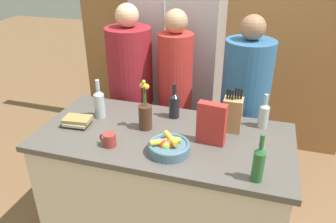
# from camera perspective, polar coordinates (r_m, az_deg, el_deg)

# --- Properties ---
(kitchen_island) EXTENTS (1.67, 0.80, 0.90)m
(kitchen_island) POSITION_cam_1_polar(r_m,az_deg,el_deg) (2.42, -0.70, -13.11)
(kitchen_island) COLOR silver
(kitchen_island) RESTS_ON ground_plane
(back_wall_wood) EXTENTS (2.87, 0.12, 2.60)m
(back_wall_wood) POSITION_cam_1_polar(r_m,az_deg,el_deg) (3.47, 7.36, 15.11)
(back_wall_wood) COLOR #9E6B3D
(back_wall_wood) RESTS_ON ground_plane
(refrigerator) EXTENTS (0.78, 0.63, 1.92)m
(refrigerator) POSITION_cam_1_polar(r_m,az_deg,el_deg) (3.26, 2.05, 8.35)
(refrigerator) COLOR #B7B7BC
(refrigerator) RESTS_ON ground_plane
(fruit_bowl) EXTENTS (0.25, 0.25, 0.11)m
(fruit_bowl) POSITION_cam_1_polar(r_m,az_deg,el_deg) (1.96, 0.09, -6.06)
(fruit_bowl) COLOR slate
(fruit_bowl) RESTS_ON kitchen_island
(knife_block) EXTENTS (0.12, 0.10, 0.31)m
(knife_block) POSITION_cam_1_polar(r_m,az_deg,el_deg) (2.19, 11.15, -0.45)
(knife_block) COLOR tan
(knife_block) RESTS_ON kitchen_island
(flower_vase) EXTENTS (0.09, 0.09, 0.35)m
(flower_vase) POSITION_cam_1_polar(r_m,az_deg,el_deg) (2.18, -3.98, -0.47)
(flower_vase) COLOR #4C2D1E
(flower_vase) RESTS_ON kitchen_island
(cereal_box) EXTENTS (0.18, 0.08, 0.27)m
(cereal_box) POSITION_cam_1_polar(r_m,az_deg,el_deg) (2.02, 7.57, -2.10)
(cereal_box) COLOR red
(cereal_box) RESTS_ON kitchen_island
(coffee_mug) EXTENTS (0.11, 0.08, 0.08)m
(coffee_mug) POSITION_cam_1_polar(r_m,az_deg,el_deg) (2.05, -10.20, -4.86)
(coffee_mug) COLOR #99332D
(coffee_mug) RESTS_ON kitchen_island
(book_stack) EXTENTS (0.21, 0.15, 0.06)m
(book_stack) POSITION_cam_1_polar(r_m,az_deg,el_deg) (2.33, -15.54, -1.66)
(book_stack) COLOR #232328
(book_stack) RESTS_ON kitchen_island
(bottle_oil) EXTENTS (0.07, 0.07, 0.24)m
(bottle_oil) POSITION_cam_1_polar(r_m,az_deg,el_deg) (2.29, 16.35, -0.46)
(bottle_oil) COLOR #B2BCC1
(bottle_oil) RESTS_ON kitchen_island
(bottle_vinegar) EXTENTS (0.06, 0.06, 0.28)m
(bottle_vinegar) POSITION_cam_1_polar(r_m,az_deg,el_deg) (1.77, 15.52, -8.60)
(bottle_vinegar) COLOR #286633
(bottle_vinegar) RESTS_ON kitchen_island
(bottle_wine) EXTENTS (0.07, 0.07, 0.26)m
(bottle_wine) POSITION_cam_1_polar(r_m,az_deg,el_deg) (2.32, 0.99, 1.26)
(bottle_wine) COLOR black
(bottle_wine) RESTS_ON kitchen_island
(bottle_water) EXTENTS (0.08, 0.08, 0.29)m
(bottle_water) POSITION_cam_1_polar(r_m,az_deg,el_deg) (2.37, -11.87, 1.50)
(bottle_water) COLOR #B2BCC1
(bottle_water) RESTS_ON kitchen_island
(person_at_sink) EXTENTS (0.38, 0.38, 1.61)m
(person_at_sink) POSITION_cam_1_polar(r_m,az_deg,el_deg) (2.86, -6.46, 4.00)
(person_at_sink) COLOR #383842
(person_at_sink) RESTS_ON ground_plane
(person_in_blue) EXTENTS (0.28, 0.28, 1.58)m
(person_in_blue) POSITION_cam_1_polar(r_m,az_deg,el_deg) (2.74, 1.23, 3.29)
(person_in_blue) COLOR #383842
(person_in_blue) RESTS_ON ground_plane
(person_in_red_tee) EXTENTS (0.37, 0.37, 1.57)m
(person_in_red_tee) POSITION_cam_1_polar(r_m,az_deg,el_deg) (2.67, 13.10, 1.23)
(person_in_red_tee) COLOR #383842
(person_in_red_tee) RESTS_ON ground_plane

